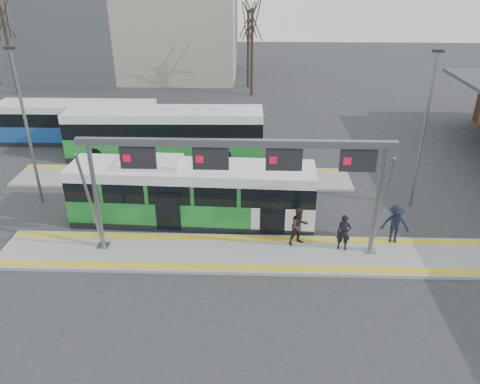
{
  "coord_description": "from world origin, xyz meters",
  "views": [
    {
      "loc": [
        0.3,
        -17.37,
        11.84
      ],
      "look_at": [
        -0.39,
        3.0,
        1.65
      ],
      "focal_mm": 35.0,
      "sensor_mm": 36.0,
      "label": 1
    }
  ],
  "objects_px": {
    "hero_bus": "(192,194)",
    "passenger_c": "(395,224)",
    "passenger_a": "(344,233)",
    "passenger_b": "(299,226)",
    "gantry": "(239,164)"
  },
  "relations": [
    {
      "from": "passenger_c",
      "to": "hero_bus",
      "type": "bearing_deg",
      "value": 177.87
    },
    {
      "from": "gantry",
      "to": "passenger_b",
      "type": "relative_size",
      "value": 7.17
    },
    {
      "from": "passenger_b",
      "to": "passenger_c",
      "type": "distance_m",
      "value": 4.37
    },
    {
      "from": "passenger_a",
      "to": "passenger_b",
      "type": "relative_size",
      "value": 0.93
    },
    {
      "from": "passenger_a",
      "to": "passenger_c",
      "type": "relative_size",
      "value": 0.88
    },
    {
      "from": "gantry",
      "to": "passenger_c",
      "type": "xyz_separation_m",
      "value": [
        7.06,
        0.85,
        -3.2
      ]
    },
    {
      "from": "hero_bus",
      "to": "passenger_a",
      "type": "relative_size",
      "value": 7.1
    },
    {
      "from": "hero_bus",
      "to": "passenger_c",
      "type": "bearing_deg",
      "value": -9.51
    },
    {
      "from": "hero_bus",
      "to": "passenger_a",
      "type": "bearing_deg",
      "value": -18.1
    },
    {
      "from": "passenger_a",
      "to": "passenger_b",
      "type": "height_order",
      "value": "passenger_b"
    },
    {
      "from": "hero_bus",
      "to": "passenger_b",
      "type": "relative_size",
      "value": 6.58
    },
    {
      "from": "passenger_a",
      "to": "passenger_c",
      "type": "height_order",
      "value": "passenger_c"
    },
    {
      "from": "gantry",
      "to": "passenger_a",
      "type": "bearing_deg",
      "value": 2.44
    },
    {
      "from": "hero_bus",
      "to": "passenger_b",
      "type": "xyz_separation_m",
      "value": [
        5.11,
        -2.23,
        -0.44
      ]
    },
    {
      "from": "passenger_b",
      "to": "passenger_c",
      "type": "bearing_deg",
      "value": -22.4
    }
  ]
}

